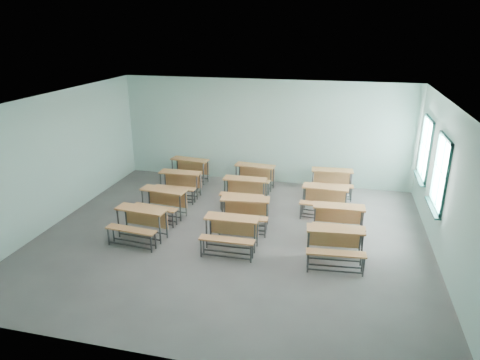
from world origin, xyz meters
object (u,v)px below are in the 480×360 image
(desk_unit_r0c1, at_px, (231,229))
(desk_unit_r2c2, at_px, (325,197))
(desk_unit_r0c0, at_px, (139,220))
(desk_unit_r3c2, at_px, (332,179))
(desk_unit_r0c2, at_px, (335,241))
(desk_unit_r3c1, at_px, (254,174))
(desk_unit_r2c1, at_px, (244,188))
(desk_unit_r2c0, at_px, (179,181))
(desk_unit_r1c0, at_px, (162,200))
(desk_unit_r3c0, at_px, (188,167))
(desk_unit_r1c1, at_px, (245,209))
(desk_unit_r1c2, at_px, (338,217))

(desk_unit_r0c1, distance_m, desk_unit_r2c2, 3.06)
(desk_unit_r0c0, relative_size, desk_unit_r3c2, 1.02)
(desk_unit_r0c2, bearing_deg, desk_unit_r3c1, 118.27)
(desk_unit_r0c1, relative_size, desk_unit_r2c1, 1.00)
(desk_unit_r0c0, xyz_separation_m, desk_unit_r3c1, (1.89, 3.78, 0.00))
(desk_unit_r0c0, relative_size, desk_unit_r3c1, 1.00)
(desk_unit_r0c0, height_order, desk_unit_r2c1, same)
(desk_unit_r2c0, bearing_deg, desk_unit_r0c0, -89.33)
(desk_unit_r1c0, distance_m, desk_unit_r2c1, 2.28)
(desk_unit_r3c0, bearing_deg, desk_unit_r2c2, -11.58)
(desk_unit_r0c1, xyz_separation_m, desk_unit_r1c1, (0.05, 1.13, 0.00))
(desk_unit_r0c0, distance_m, desk_unit_r3c0, 3.91)
(desk_unit_r1c1, relative_size, desk_unit_r3c0, 0.98)
(desk_unit_r0c1, xyz_separation_m, desk_unit_r3c1, (-0.26, 3.74, 0.00))
(desk_unit_r1c1, distance_m, desk_unit_r2c1, 1.43)
(desk_unit_r3c0, bearing_deg, desk_unit_r0c0, -79.26)
(desk_unit_r0c0, distance_m, desk_unit_r1c2, 4.61)
(desk_unit_r0c2, relative_size, desk_unit_r3c0, 0.98)
(desk_unit_r1c1, bearing_deg, desk_unit_r2c2, 28.70)
(desk_unit_r2c2, bearing_deg, desk_unit_r1c0, -161.11)
(desk_unit_r1c1, height_order, desk_unit_r1c2, same)
(desk_unit_r0c2, distance_m, desk_unit_r2c0, 5.19)
(desk_unit_r0c1, xyz_separation_m, desk_unit_r2c0, (-2.21, 2.62, 0.00))
(desk_unit_r0c2, xyz_separation_m, desk_unit_r2c2, (-0.34, 2.43, 0.00))
(desk_unit_r0c1, bearing_deg, desk_unit_r0c0, -179.87)
(desk_unit_r0c1, height_order, desk_unit_r3c1, same)
(desk_unit_r0c1, distance_m, desk_unit_r2c0, 3.43)
(desk_unit_r3c0, xyz_separation_m, desk_unit_r3c2, (4.43, -0.01, 0.00))
(desk_unit_r0c0, distance_m, desk_unit_r0c1, 2.16)
(desk_unit_r1c2, bearing_deg, desk_unit_r2c0, 160.07)
(desk_unit_r1c1, xyz_separation_m, desk_unit_r3c1, (-0.32, 2.61, 0.00))
(desk_unit_r0c1, distance_m, desk_unit_r2c1, 2.53)
(desk_unit_r0c2, distance_m, desk_unit_r1c2, 1.23)
(desk_unit_r0c0, xyz_separation_m, desk_unit_r0c1, (2.16, 0.04, 0.00))
(desk_unit_r3c0, relative_size, desk_unit_r3c2, 1.04)
(desk_unit_r0c1, bearing_deg, desk_unit_r2c0, 129.34)
(desk_unit_r2c2, bearing_deg, desk_unit_r2c1, 179.42)
(desk_unit_r0c2, height_order, desk_unit_r1c1, same)
(desk_unit_r0c2, relative_size, desk_unit_r2c2, 1.03)
(desk_unit_r3c2, bearing_deg, desk_unit_r2c1, -153.72)
(desk_unit_r0c1, height_order, desk_unit_r0c2, same)
(desk_unit_r2c1, xyz_separation_m, desk_unit_r2c2, (2.18, -0.13, 0.00))
(desk_unit_r1c2, distance_m, desk_unit_r2c2, 1.26)
(desk_unit_r0c1, xyz_separation_m, desk_unit_r0c2, (2.24, -0.04, 0.00))
(desk_unit_r0c0, height_order, desk_unit_r1c2, same)
(desk_unit_r1c0, height_order, desk_unit_r3c1, same)
(desk_unit_r0c2, relative_size, desk_unit_r2c0, 1.05)
(desk_unit_r1c2, height_order, desk_unit_r3c2, same)
(desk_unit_r2c1, bearing_deg, desk_unit_r3c0, 146.33)
(desk_unit_r1c2, distance_m, desk_unit_r3c2, 2.67)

